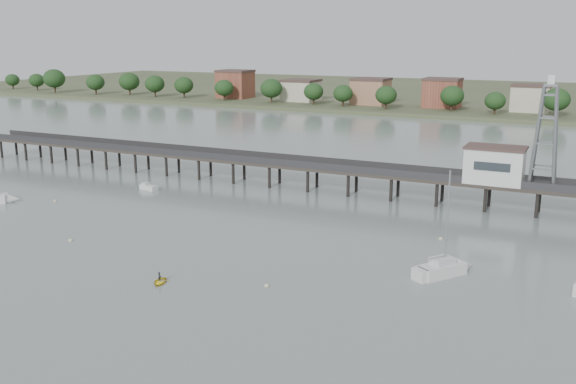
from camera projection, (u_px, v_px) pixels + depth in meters
name	position (u px, v px, depth m)	size (l,w,h in m)	color
ground_plane	(52.00, 351.00, 51.46)	(500.00, 500.00, 0.00)	slate
pier	(332.00, 169.00, 103.05)	(150.00, 5.00, 5.50)	#2D2823
pier_building	(495.00, 165.00, 91.81)	(8.40, 5.40, 5.30)	silver
lattice_tower	(546.00, 137.00, 88.02)	(3.20, 3.20, 15.50)	slate
sailboat_c	(449.00, 268.00, 67.90)	(5.77, 7.02, 11.86)	silver
white_tender	(148.00, 187.00, 105.32)	(3.38, 1.91, 1.24)	silver
yellow_dinghy	(160.00, 283.00, 65.55)	(1.66, 0.48, 2.33)	yellow
dinghy_occupant	(160.00, 283.00, 65.55)	(0.36, 0.98, 0.24)	black
mooring_buoys	(274.00, 250.00, 75.50)	(85.06, 23.63, 0.39)	beige
far_shore	(498.00, 96.00, 260.68)	(500.00, 170.00, 10.40)	#475133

